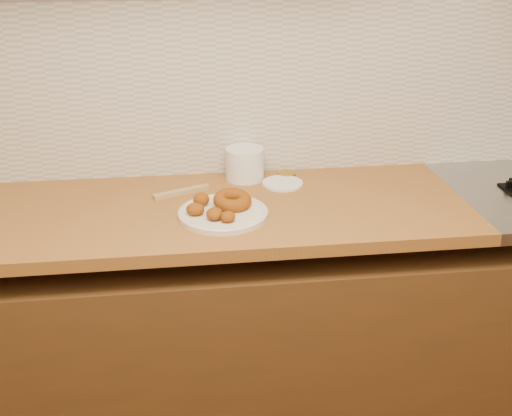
# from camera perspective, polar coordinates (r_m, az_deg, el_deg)

# --- Properties ---
(wall_back) EXTENTS (4.00, 0.02, 2.70)m
(wall_back) POSITION_cam_1_polar(r_m,az_deg,el_deg) (2.13, 3.94, 15.29)
(wall_back) COLOR beige
(wall_back) RESTS_ON ground
(base_cabinet) EXTENTS (3.60, 0.60, 0.77)m
(base_cabinet) POSITION_cam_1_polar(r_m,az_deg,el_deg) (2.22, 4.75, -11.47)
(base_cabinet) COLOR #533115
(base_cabinet) RESTS_ON floor
(butcher_block) EXTENTS (2.30, 0.62, 0.04)m
(butcher_block) POSITION_cam_1_polar(r_m,az_deg,el_deg) (1.95, -13.80, -0.79)
(butcher_block) COLOR #925C27
(butcher_block) RESTS_ON base_cabinet
(backsplash) EXTENTS (3.60, 0.02, 0.60)m
(backsplash) POSITION_cam_1_polar(r_m,az_deg,el_deg) (2.15, 3.89, 11.28)
(backsplash) COLOR beige
(backsplash) RESTS_ON wall_back
(donut_plate) EXTENTS (0.28, 0.28, 0.02)m
(donut_plate) POSITION_cam_1_polar(r_m,az_deg,el_deg) (1.85, -3.15, -0.53)
(donut_plate) COLOR beige
(donut_plate) RESTS_ON butcher_block
(ring_donut) EXTENTS (0.17, 0.17, 0.05)m
(ring_donut) POSITION_cam_1_polar(r_m,az_deg,el_deg) (1.87, -2.28, 0.76)
(ring_donut) COLOR #843C03
(ring_donut) RESTS_ON donut_plate
(fried_dough_chunks) EXTENTS (0.15, 0.18, 0.04)m
(fried_dough_chunks) POSITION_cam_1_polar(r_m,az_deg,el_deg) (1.82, -4.63, -0.08)
(fried_dough_chunks) COLOR #843C03
(fried_dough_chunks) RESTS_ON donut_plate
(plastic_tub) EXTENTS (0.17, 0.17, 0.11)m
(plastic_tub) POSITION_cam_1_polar(r_m,az_deg,el_deg) (2.12, -1.08, 4.24)
(plastic_tub) COLOR silver
(plastic_tub) RESTS_ON butcher_block
(tub_lid) EXTENTS (0.17, 0.17, 0.01)m
(tub_lid) POSITION_cam_1_polar(r_m,az_deg,el_deg) (2.08, 2.55, 2.36)
(tub_lid) COLOR white
(tub_lid) RESTS_ON butcher_block
(brass_jar_lid) EXTENTS (0.07, 0.07, 0.01)m
(brass_jar_lid) POSITION_cam_1_polar(r_m,az_deg,el_deg) (2.17, 2.95, 3.27)
(brass_jar_lid) COLOR #B98E2F
(brass_jar_lid) RESTS_ON butcher_block
(wooden_utensil) EXTENTS (0.19, 0.10, 0.02)m
(wooden_utensil) POSITION_cam_1_polar(r_m,az_deg,el_deg) (2.02, -7.12, 1.53)
(wooden_utensil) COLOR #A58954
(wooden_utensil) RESTS_ON butcher_block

